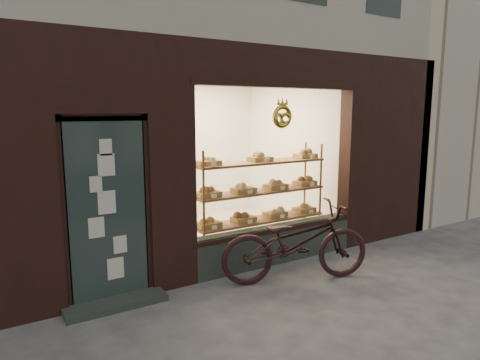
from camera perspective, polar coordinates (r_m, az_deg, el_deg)
ground at (r=4.82m, az=16.22°, el=-18.80°), size 90.00×90.00×0.00m
neighbor_right at (r=15.44m, az=26.13°, el=16.85°), size 12.00×7.00×9.00m
display_shelf at (r=6.63m, az=2.65°, el=-2.88°), size 2.20×0.45×1.70m
bicycle at (r=5.72m, az=7.46°, el=-8.25°), size 2.11×1.32×1.05m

